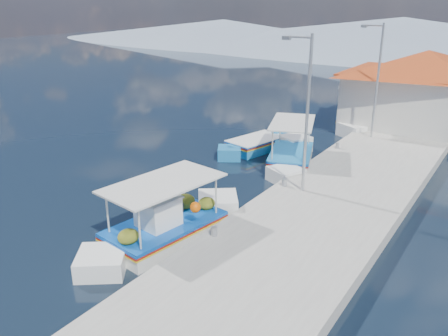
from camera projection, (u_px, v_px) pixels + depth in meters
The scene contains 10 objects.
ground at pixel (180, 193), 19.30m from camera, with size 160.00×160.00×0.00m, color black.
quay at pixel (366, 173), 20.84m from camera, with size 5.00×44.00×0.50m, color #ACAAA1.
bollards at pixel (316, 160), 21.21m from camera, with size 0.20×17.20×0.30m.
main_caique at pixel (166, 227), 15.45m from camera, with size 2.70×7.03×2.34m.
caique_green_canopy at pixel (292, 157), 22.52m from camera, with size 3.31×6.02×2.40m.
caique_blue_hull at pixel (257, 145), 24.69m from camera, with size 2.52×5.55×1.01m.
caique_far at pixel (358, 115), 29.76m from camera, with size 4.09×8.06×2.96m.
harbor_building at pixel (424, 87), 26.85m from camera, with size 10.49×10.49×4.40m.
lamp_post_near at pixel (305, 107), 17.19m from camera, with size 1.21×0.14×6.00m.
lamp_post_far at pixel (376, 75), 24.22m from camera, with size 1.21×0.14×6.00m.
Camera 1 is at (11.33, -13.77, 7.67)m, focal length 37.00 mm.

